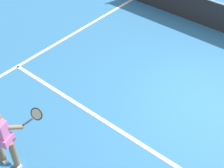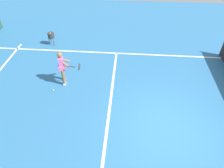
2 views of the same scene
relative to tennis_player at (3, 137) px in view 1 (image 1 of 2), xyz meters
name	(u,v)px [view 1 (image 1 of 2)]	position (x,y,z in m)	size (l,w,h in m)	color
ground_plane	(203,103)	(2.24, 4.24, -0.85)	(26.36, 26.36, 0.00)	teal
service_line_marking	(157,154)	(2.24, 2.15, -0.84)	(9.69, 0.10, 0.01)	white
sideline_left_marking	(69,36)	(-2.60, 4.24, -0.84)	(0.10, 18.28, 0.01)	white
tennis_player	(3,137)	(0.00, 0.00, 0.00)	(0.65, 1.08, 1.55)	#8C6647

